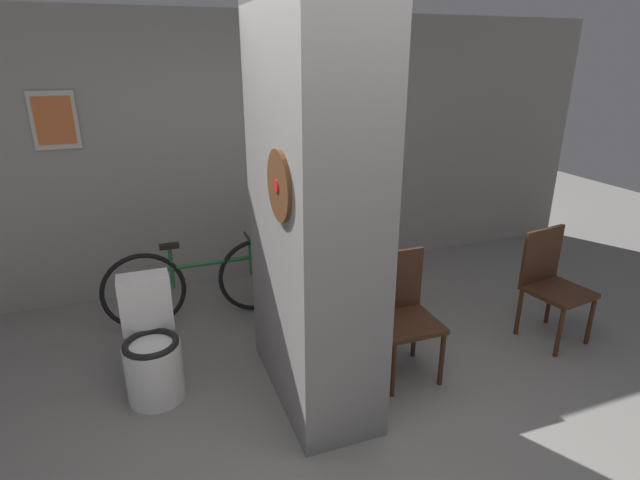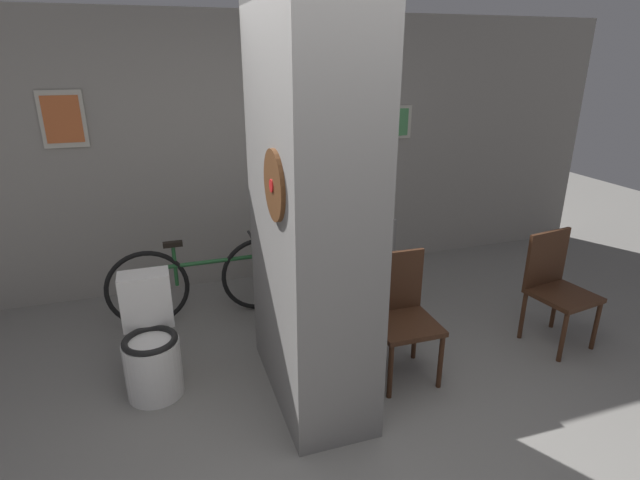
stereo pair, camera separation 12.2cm
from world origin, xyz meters
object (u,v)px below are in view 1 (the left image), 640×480
at_px(toilet, 152,349).
at_px(bottle_tall, 327,209).
at_px(bicycle, 203,282).
at_px(chair_by_doorway, 551,280).
at_px(chair_near_pillar, 401,309).

distance_m(toilet, bottle_tall, 1.82).
bearing_deg(bottle_tall, toilet, -155.55).
bearing_deg(bicycle, toilet, -117.51).
xyz_separation_m(chair_by_doorway, bottle_tall, (-1.53, 1.07, 0.46)).
xyz_separation_m(chair_near_pillar, bottle_tall, (-0.15, 1.07, 0.46)).
distance_m(chair_by_doorway, bottle_tall, 1.93).
bearing_deg(chair_near_pillar, chair_by_doorway, 1.25).
height_order(chair_near_pillar, bicycle, chair_near_pillar).
height_order(toilet, bottle_tall, bottle_tall).
xyz_separation_m(toilet, chair_by_doorway, (3.09, -0.36, 0.16)).
bearing_deg(toilet, bicycle, 62.49).
bearing_deg(bicycle, chair_near_pillar, -45.84).
xyz_separation_m(chair_near_pillar, bicycle, (-1.24, 1.27, -0.14)).
xyz_separation_m(toilet, bicycle, (0.48, 0.91, 0.02)).
bearing_deg(bottle_tall, chair_near_pillar, -81.89).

